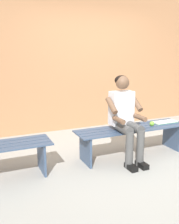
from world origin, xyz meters
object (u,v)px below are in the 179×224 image
object	(u,v)px
bench_near	(132,134)
book_open	(165,122)
apple	(152,124)
person_seated	(125,115)

from	to	relation	value
bench_near	book_open	distance (m)	0.66
bench_near	apple	xyz separation A→B (m)	(-0.32, 0.06, 0.14)
bench_near	book_open	world-z (taller)	book_open
bench_near	person_seated	distance (m)	0.41
bench_near	apple	size ratio (longest dim) A/B	24.59
person_seated	bench_near	bearing A→B (deg)	-152.19
bench_near	person_seated	world-z (taller)	person_seated
bench_near	person_seated	bearing A→B (deg)	27.81
apple	book_open	distance (m)	0.33
person_seated	apple	distance (m)	0.56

